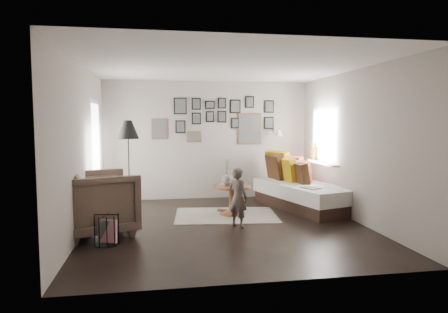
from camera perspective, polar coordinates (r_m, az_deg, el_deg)
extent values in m
plane|color=black|center=(6.72, 0.29, -9.76)|extent=(4.80, 4.80, 0.00)
plane|color=#A0968C|center=(8.88, -2.35, 2.35)|extent=(4.50, 0.00, 4.50)
plane|color=#A0968C|center=(4.17, 5.94, -0.74)|extent=(4.50, 0.00, 4.50)
plane|color=#A0968C|center=(6.52, -19.60, 1.07)|extent=(0.00, 4.80, 4.80)
plane|color=#A0968C|center=(7.24, 18.12, 1.49)|extent=(0.00, 4.80, 4.80)
plane|color=white|center=(6.56, 0.30, 12.77)|extent=(4.80, 4.80, 0.00)
plane|color=white|center=(7.71, -17.89, -0.17)|extent=(0.00, 2.14, 2.14)
plane|color=white|center=(7.71, -17.89, -0.17)|extent=(0.00, 1.88, 1.88)
plane|color=white|center=(7.71, -17.89, -0.17)|extent=(0.00, 1.93, 1.93)
plane|color=white|center=(8.31, 14.22, 3.05)|extent=(0.00, 1.30, 1.30)
plane|color=white|center=(8.31, 14.22, 3.05)|extent=(0.00, 1.14, 1.14)
cube|color=white|center=(8.32, 13.76, -0.87)|extent=(0.15, 1.32, 0.04)
cylinder|color=#8C4C14|center=(8.63, 12.86, 0.42)|extent=(0.10, 0.10, 0.28)
cylinder|color=#8C4C14|center=(8.79, 12.44, 0.31)|extent=(0.08, 0.08, 0.22)
cube|color=brown|center=(8.79, -9.17, 3.89)|extent=(0.35, 0.03, 0.45)
cube|color=black|center=(8.77, -9.17, 3.89)|extent=(0.30, 0.01, 0.40)
cube|color=black|center=(8.81, -6.27, 7.18)|extent=(0.28, 0.03, 0.36)
cube|color=black|center=(8.79, -6.26, 7.19)|extent=(0.23, 0.01, 0.31)
cube|color=black|center=(8.80, -6.24, 4.25)|extent=(0.22, 0.03, 0.28)
cube|color=black|center=(8.78, -6.23, 4.25)|extent=(0.17, 0.01, 0.23)
cube|color=black|center=(8.84, -3.98, 7.52)|extent=(0.20, 0.03, 0.26)
cube|color=black|center=(8.82, -3.97, 7.52)|extent=(0.15, 0.01, 0.21)
cube|color=black|center=(8.83, -3.97, 5.44)|extent=(0.20, 0.03, 0.26)
cube|color=black|center=(8.81, -3.96, 5.44)|extent=(0.15, 0.01, 0.21)
cube|color=black|center=(8.87, -2.04, 7.39)|extent=(0.22, 0.03, 0.18)
cube|color=black|center=(8.85, -2.02, 7.39)|extent=(0.17, 0.01, 0.13)
cube|color=black|center=(8.86, -2.03, 5.71)|extent=(0.18, 0.03, 0.24)
cube|color=black|center=(8.85, -2.02, 5.71)|extent=(0.13, 0.01, 0.19)
cube|color=black|center=(8.91, -0.30, 7.64)|extent=(0.18, 0.03, 0.24)
cube|color=black|center=(8.89, -0.28, 7.64)|extent=(0.13, 0.01, 0.19)
cube|color=black|center=(8.90, -0.30, 5.71)|extent=(0.20, 0.03, 0.26)
cube|color=black|center=(8.89, -0.28, 5.71)|extent=(0.15, 0.01, 0.21)
cube|color=black|center=(8.96, 1.61, 7.17)|extent=(0.24, 0.03, 0.30)
cube|color=black|center=(8.94, 1.63, 7.18)|extent=(0.19, 0.01, 0.25)
cube|color=black|center=(8.96, 1.60, 4.81)|extent=(0.18, 0.03, 0.24)
cube|color=black|center=(8.94, 1.62, 4.81)|extent=(0.13, 0.01, 0.19)
cube|color=brown|center=(9.03, 3.66, 3.97)|extent=(0.55, 0.03, 0.70)
cube|color=black|center=(9.01, 3.68, 3.97)|extent=(0.50, 0.01, 0.65)
cube|color=black|center=(9.04, 3.68, 7.78)|extent=(0.20, 0.03, 0.26)
cube|color=black|center=(9.02, 3.71, 7.79)|extent=(0.15, 0.01, 0.21)
cube|color=black|center=(9.14, 6.44, 7.10)|extent=(0.22, 0.03, 0.28)
cube|color=black|center=(9.13, 6.48, 7.10)|extent=(0.17, 0.01, 0.23)
cube|color=black|center=(9.14, 6.42, 4.78)|extent=(0.22, 0.03, 0.28)
cube|color=black|center=(9.12, 6.45, 4.78)|extent=(0.17, 0.01, 0.23)
cube|color=brown|center=(8.83, -4.28, 2.84)|extent=(0.30, 0.03, 0.24)
cube|color=black|center=(8.81, -4.27, 2.84)|extent=(0.25, 0.01, 0.19)
cube|color=white|center=(9.17, 7.34, 3.65)|extent=(0.06, 0.04, 0.10)
cylinder|color=white|center=(9.05, 7.56, 3.75)|extent=(0.02, 0.24, 0.02)
cone|color=white|center=(8.93, 7.80, 3.35)|extent=(0.18, 0.18, 0.14)
cube|color=beige|center=(7.37, 0.30, -8.39)|extent=(1.95, 1.47, 0.01)
cone|color=brown|center=(7.44, 1.13, -7.92)|extent=(0.51, 0.51, 0.10)
cylinder|color=brown|center=(7.39, 1.14, -6.23)|extent=(0.11, 0.11, 0.39)
cylinder|color=brown|center=(7.35, 1.14, -4.36)|extent=(0.68, 0.68, 0.04)
ellipsoid|color=black|center=(7.33, 0.50, -3.37)|extent=(0.20, 0.20, 0.21)
cylinder|color=black|center=(7.32, 0.50, -2.39)|extent=(0.06, 0.06, 0.04)
cylinder|color=black|center=(7.36, 1.98, -4.11)|extent=(0.12, 0.12, 0.02)
cube|color=black|center=(8.04, 11.10, -6.49)|extent=(1.46, 2.28, 0.24)
cube|color=silver|center=(8.00, 11.13, -4.77)|extent=(1.54, 2.35, 0.27)
cube|color=#986D08|center=(8.76, 9.31, -1.17)|extent=(0.49, 0.67, 0.62)
cube|color=#321D10|center=(8.61, 8.57, -1.49)|extent=(0.35, 0.59, 0.55)
cube|color=maroon|center=(8.54, 10.78, -1.65)|extent=(0.50, 0.58, 0.53)
cube|color=#986D08|center=(8.32, 9.71, -1.89)|extent=(0.35, 0.55, 0.51)
cube|color=maroon|center=(8.19, 11.35, -2.17)|extent=(0.43, 0.52, 0.46)
cube|color=#321D10|center=(8.00, 11.03, -2.42)|extent=(0.25, 0.45, 0.44)
cube|color=black|center=(7.45, 12.28, -4.41)|extent=(0.37, 0.41, 0.02)
imported|color=brown|center=(6.39, -17.47, -6.32)|extent=(1.36, 1.34, 0.97)
cube|color=silver|center=(6.44, -17.41, -6.28)|extent=(0.56, 0.57, 0.20)
cylinder|color=black|center=(7.91, -13.31, -7.52)|extent=(0.27, 0.27, 0.03)
cylinder|color=black|center=(7.78, -13.42, -2.07)|extent=(0.02, 0.02, 1.55)
cone|color=black|center=(7.73, -13.54, 3.77)|extent=(0.41, 0.41, 0.35)
cube|color=black|center=(5.90, -16.41, -10.17)|extent=(0.25, 0.13, 0.32)
cube|color=silver|center=(5.88, -16.13, -10.22)|extent=(0.25, 0.16, 0.32)
ellipsoid|color=black|center=(7.56, 13.36, -6.83)|extent=(0.31, 0.31, 0.36)
cylinder|color=black|center=(7.51, 13.40, -5.07)|extent=(0.05, 0.05, 0.11)
ellipsoid|color=black|center=(7.54, 15.19, -7.07)|extent=(0.28, 0.28, 0.32)
cylinder|color=black|center=(7.49, 15.22, -5.46)|extent=(0.05, 0.05, 0.11)
imported|color=brown|center=(6.50, 2.03, -5.87)|extent=(0.41, 0.42, 0.97)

